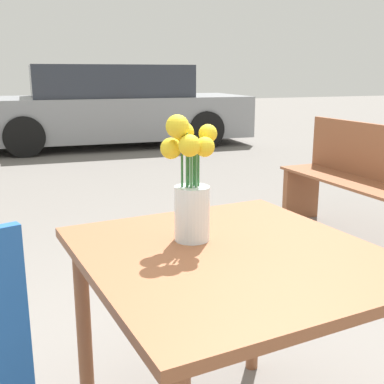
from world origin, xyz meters
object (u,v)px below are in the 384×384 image
Objects in this scene: table_front at (230,283)px; flower_vase at (190,189)px; parked_car at (111,108)px; bench_near at (365,181)px.

flower_vase is (-0.07, 0.13, 0.26)m from table_front.
parked_car reaches higher than flower_vase.
flower_vase is 0.08× the size of parked_car.
parked_car reaches higher than table_front.
bench_near is (1.89, 1.37, -0.42)m from flower_vase.
flower_vase reaches higher than table_front.
parked_car reaches higher than bench_near.
parked_car is at bearing 80.27° from table_front.
flower_vase is 2.38m from bench_near.
flower_vase is at bearing -144.07° from bench_near.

